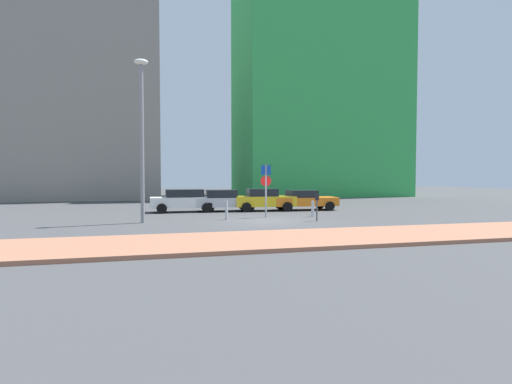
{
  "coord_description": "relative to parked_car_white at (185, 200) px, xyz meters",
  "views": [
    {
      "loc": [
        -5.44,
        -19.81,
        2.35
      ],
      "look_at": [
        0.11,
        2.5,
        1.43
      ],
      "focal_mm": 27.26,
      "sensor_mm": 36.0,
      "label": 1
    }
  ],
  "objects": [
    {
      "name": "parked_car_silver",
      "position": [
        2.71,
        -0.1,
        -0.04
      ],
      "size": [
        4.23,
        2.06,
        1.46
      ],
      "color": "#B7BABF",
      "rests_on": "ground"
    },
    {
      "name": "parking_meter",
      "position": [
        6.4,
        -7.07,
        0.11
      ],
      "size": [
        0.18,
        0.14,
        1.39
      ],
      "color": "#4C4C51",
      "rests_on": "ground"
    },
    {
      "name": "building_under_construction",
      "position": [
        -9.41,
        20.24,
        10.6
      ],
      "size": [
        15.88,
        14.23,
        22.8
      ],
      "primitive_type": "cube",
      "color": "gray",
      "rests_on": "ground"
    },
    {
      "name": "parked_car_white",
      "position": [
        0.0,
        0.0,
        0.0
      ],
      "size": [
        4.48,
        1.96,
        1.5
      ],
      "color": "white",
      "rests_on": "ground"
    },
    {
      "name": "parked_car_orange",
      "position": [
        8.17,
        -0.55,
        -0.07
      ],
      "size": [
        4.53,
        2.21,
        1.4
      ],
      "color": "orange",
      "rests_on": "ground"
    },
    {
      "name": "ground_plane",
      "position": [
        3.83,
        -6.21,
        -0.79
      ],
      "size": [
        120.0,
        120.0,
        0.0
      ],
      "primitive_type": "plane",
      "color": "#424244"
    },
    {
      "name": "traffic_bollard_mid",
      "position": [
        1.92,
        -5.18,
        -0.28
      ],
      "size": [
        0.15,
        0.15,
        1.02
      ],
      "primitive_type": "cylinder",
      "color": "#B7B7BC",
      "rests_on": "ground"
    },
    {
      "name": "building_colorful_midrise",
      "position": [
        17.46,
        19.18,
        15.01
      ],
      "size": [
        19.37,
        12.28,
        31.6
      ],
      "primitive_type": "cube",
      "color": "green",
      "rests_on": "ground"
    },
    {
      "name": "sidewalk_brick",
      "position": [
        3.83,
        -12.7,
        -0.72
      ],
      "size": [
        40.0,
        4.03,
        0.14
      ],
      "primitive_type": "cube",
      "color": "#9E664C",
      "rests_on": "ground"
    },
    {
      "name": "traffic_bollard_near",
      "position": [
        7.03,
        -4.99,
        -0.33
      ],
      "size": [
        0.17,
        0.17,
        0.93
      ],
      "primitive_type": "cylinder",
      "color": "#B7B7BC",
      "rests_on": "ground"
    },
    {
      "name": "parking_sign_post",
      "position": [
        4.31,
        -4.61,
        1.11
      ],
      "size": [
        0.6,
        0.1,
        3.02
      ],
      "color": "gray",
      "rests_on": "ground"
    },
    {
      "name": "street_lamp",
      "position": [
        -2.45,
        -5.62,
        3.96
      ],
      "size": [
        0.7,
        0.36,
        8.22
      ],
      "color": "gray",
      "rests_on": "ground"
    },
    {
      "name": "parked_car_yellow",
      "position": [
        5.35,
        -0.43,
        -0.01
      ],
      "size": [
        4.21,
        2.19,
        1.51
      ],
      "color": "gold",
      "rests_on": "ground"
    }
  ]
}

